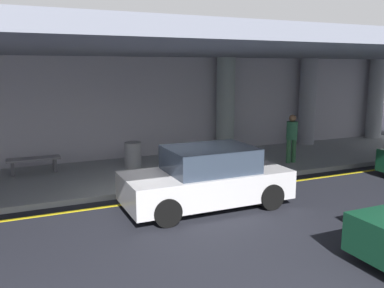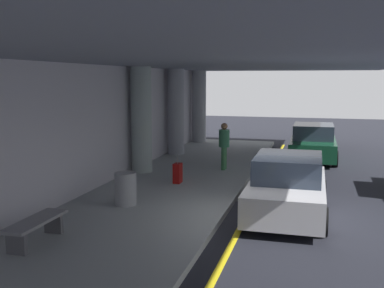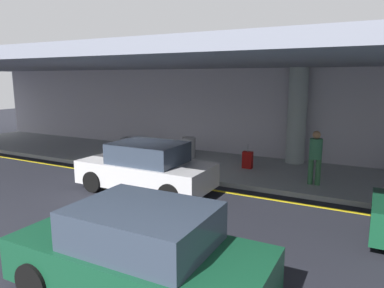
# 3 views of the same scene
# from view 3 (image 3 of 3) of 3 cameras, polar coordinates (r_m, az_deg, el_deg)

# --- Properties ---
(ground_plane) EXTENTS (60.00, 60.00, 0.00)m
(ground_plane) POSITION_cam_3_polar(r_m,az_deg,el_deg) (11.78, -8.56, -6.35)
(ground_plane) COLOR black
(sidewalk) EXTENTS (26.00, 4.20, 0.15)m
(sidewalk) POSITION_cam_3_polar(r_m,az_deg,el_deg) (14.29, -1.23, -2.92)
(sidewalk) COLOR #94999B
(sidewalk) RESTS_ON ground
(lane_stripe_yellow) EXTENTS (26.00, 0.14, 0.01)m
(lane_stripe_yellow) POSITION_cam_3_polar(r_m,az_deg,el_deg) (12.19, -7.12, -5.72)
(lane_stripe_yellow) COLOR yellow
(lane_stripe_yellow) RESTS_ON ground
(support_column_far_left) EXTENTS (0.72, 0.72, 3.65)m
(support_column_far_left) POSITION_cam_3_polar(r_m,az_deg,el_deg) (14.18, 16.49, 4.34)
(support_column_far_left) COLOR #919F9D
(support_column_far_left) RESTS_ON sidewalk
(ceiling_overhang) EXTENTS (28.00, 13.20, 0.30)m
(ceiling_overhang) POSITION_cam_3_polar(r_m,az_deg,el_deg) (13.47, -2.35, 12.87)
(ceiling_overhang) COLOR slate
(ceiling_overhang) RESTS_ON support_column_far_left
(terminal_back_wall) EXTENTS (26.00, 0.30, 3.80)m
(terminal_back_wall) POSITION_cam_3_polar(r_m,az_deg,el_deg) (15.97, 2.65, 5.14)
(terminal_back_wall) COLOR #B0ADBA
(terminal_back_wall) RESTS_ON ground
(car_silver) EXTENTS (4.10, 1.92, 1.50)m
(car_silver) POSITION_cam_3_polar(r_m,az_deg,el_deg) (10.89, -7.31, -3.84)
(car_silver) COLOR #BCBBBE
(car_silver) RESTS_ON ground
(car_dark_green_no2) EXTENTS (4.10, 1.92, 1.50)m
(car_dark_green_no2) POSITION_cam_3_polar(r_m,az_deg,el_deg) (5.81, -8.37, -17.11)
(car_dark_green_no2) COLOR #124229
(car_dark_green_no2) RESTS_ON ground
(traveler_with_luggage) EXTENTS (0.38, 0.38, 1.68)m
(traveler_with_luggage) POSITION_cam_3_polar(r_m,az_deg,el_deg) (11.49, 19.20, -1.54)
(traveler_with_luggage) COLOR #31673F
(traveler_with_luggage) RESTS_ON sidewalk
(suitcase_upright_primary) EXTENTS (0.36, 0.22, 0.90)m
(suitcase_upright_primary) POSITION_cam_3_polar(r_m,az_deg,el_deg) (13.12, 8.90, -2.54)
(suitcase_upright_primary) COLOR maroon
(suitcase_upright_primary) RESTS_ON sidewalk
(bench_metal) EXTENTS (1.60, 0.50, 0.48)m
(bench_metal) POSITION_cam_3_polar(r_m,az_deg,el_deg) (16.78, -8.76, 0.47)
(bench_metal) COLOR slate
(bench_metal) RESTS_ON sidewalk
(trash_bin_steel) EXTENTS (0.56, 0.56, 0.85)m
(trash_bin_steel) POSITION_cam_3_polar(r_m,az_deg,el_deg) (14.66, -0.54, -0.57)
(trash_bin_steel) COLOR gray
(trash_bin_steel) RESTS_ON sidewalk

